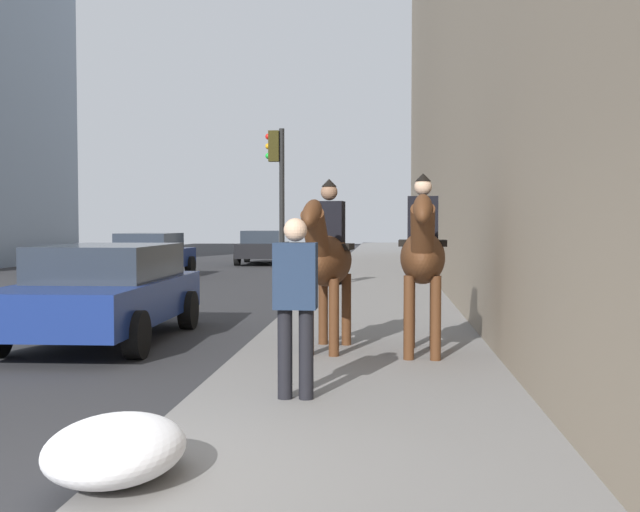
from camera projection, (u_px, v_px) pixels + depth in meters
The scene contains 9 objects.
sidewalk_slab at pixel (345, 501), 4.78m from camera, with size 120.00×3.27×0.12m, color slate.
mounted_horse_near at pixel (327, 257), 9.95m from camera, with size 2.15×0.74×2.23m.
mounted_horse_far at pixel (423, 254), 9.65m from camera, with size 2.15×0.63×2.28m.
pedestrian_greeting at pixel (295, 295), 7.23m from camera, with size 0.26×0.40×1.70m.
car_near_lane at pixel (151, 254), 25.09m from camera, with size 3.86×2.20×1.44m.
car_mid_lane at pixel (105, 290), 11.58m from camera, with size 4.63×2.17×1.44m.
car_far_lane at pixel (263, 247), 33.13m from camera, with size 4.50×2.15×1.44m.
traffic_light_near_curb at pixel (278, 186), 17.68m from camera, with size 0.20×0.44×3.92m.
snow_pile_near at pixel (116, 449), 4.99m from camera, with size 1.15×0.88×0.40m, color white.
Camera 1 is at (-4.70, -1.88, 1.78)m, focal length 43.46 mm.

